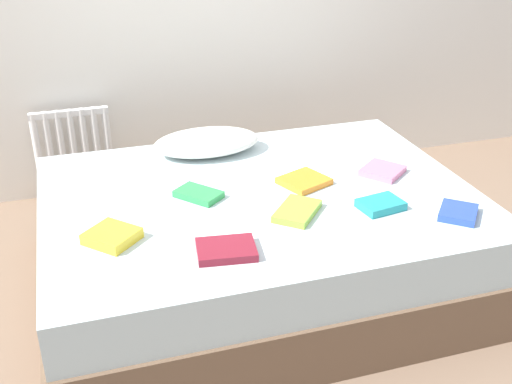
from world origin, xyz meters
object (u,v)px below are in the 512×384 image
(bed, at_px, (259,240))
(textbook_green, at_px, (199,194))
(textbook_yellow, at_px, (112,236))
(textbook_pink, at_px, (382,171))
(textbook_teal, at_px, (381,205))
(radiator, at_px, (74,149))
(textbook_orange, at_px, (304,181))
(textbook_lime, at_px, (297,211))
(textbook_blue, at_px, (458,213))
(textbook_maroon, at_px, (226,250))
(pillow, at_px, (207,142))

(bed, bearing_deg, textbook_green, 172.08)
(textbook_yellow, relative_size, textbook_pink, 0.98)
(bed, relative_size, textbook_teal, 10.79)
(radiator, xyz_separation_m, textbook_orange, (1.03, -1.17, 0.18))
(textbook_green, bearing_deg, bed, 41.85)
(radiator, relative_size, textbook_lime, 2.13)
(textbook_blue, distance_m, textbook_green, 1.14)
(textbook_pink, distance_m, textbook_green, 0.92)
(radiator, height_order, textbook_pink, radiator)
(textbook_blue, height_order, textbook_green, textbook_blue)
(textbook_maroon, distance_m, textbook_teal, 0.76)
(bed, xyz_separation_m, textbook_yellow, (-0.69, -0.24, 0.28))
(radiator, bearing_deg, textbook_yellow, -85.86)
(textbook_teal, height_order, textbook_green, textbook_teal)
(pillow, bearing_deg, textbook_yellow, -126.49)
(pillow, distance_m, textbook_blue, 1.33)
(pillow, height_order, textbook_lime, pillow)
(textbook_maroon, bearing_deg, bed, 66.46)
(textbook_yellow, relative_size, textbook_orange, 0.90)
(textbook_maroon, xyz_separation_m, textbook_teal, (0.74, 0.16, 0.00))
(textbook_yellow, height_order, textbook_teal, textbook_yellow)
(textbook_pink, bearing_deg, pillow, -162.54)
(textbook_yellow, height_order, textbook_orange, textbook_yellow)
(textbook_yellow, bearing_deg, textbook_maroon, -72.44)
(textbook_blue, distance_m, textbook_pink, 0.50)
(textbook_maroon, distance_m, textbook_orange, 0.71)
(pillow, xyz_separation_m, textbook_teal, (0.58, -0.84, -0.04))
(textbook_yellow, bearing_deg, textbook_blue, -52.87)
(radiator, distance_m, textbook_orange, 1.57)
(textbook_maroon, height_order, textbook_green, textbook_maroon)
(textbook_green, bearing_deg, textbook_pink, 48.64)
(radiator, bearing_deg, textbook_pink, -39.42)
(pillow, height_order, textbook_green, pillow)
(textbook_maroon, xyz_separation_m, textbook_lime, (0.37, 0.21, -0.00))
(bed, height_order, textbook_blue, textbook_blue)
(textbook_blue, height_order, textbook_pink, textbook_blue)
(textbook_orange, bearing_deg, textbook_lime, -139.06)
(textbook_maroon, bearing_deg, textbook_teal, 19.61)
(radiator, relative_size, textbook_green, 2.46)
(textbook_pink, relative_size, textbook_teal, 1.01)
(textbook_teal, relative_size, textbook_green, 0.91)
(bed, distance_m, textbook_green, 0.39)
(radiator, xyz_separation_m, textbook_maroon, (0.51, -1.66, 0.18))
(textbook_green, bearing_deg, textbook_orange, 48.59)
(textbook_blue, bearing_deg, textbook_maroon, 129.95)
(pillow, distance_m, textbook_teal, 1.02)
(textbook_orange, bearing_deg, bed, 164.58)
(radiator, relative_size, textbook_teal, 2.70)
(bed, height_order, radiator, radiator)
(textbook_yellow, distance_m, textbook_pink, 1.36)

